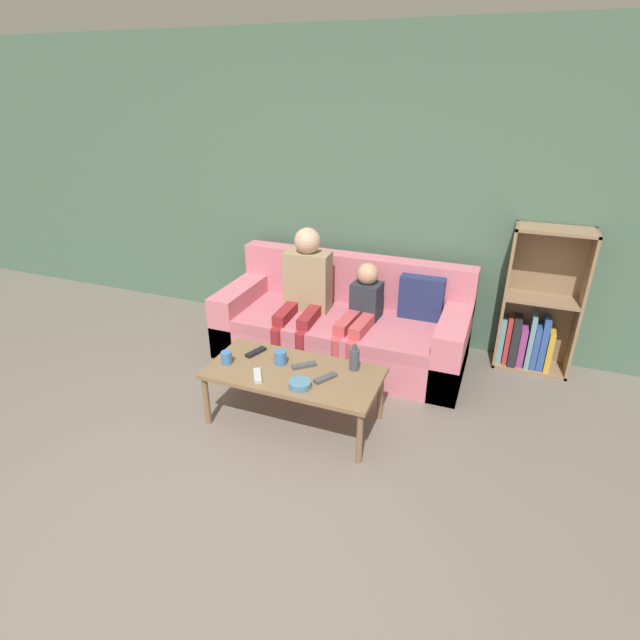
{
  "coord_description": "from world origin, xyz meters",
  "views": [
    {
      "loc": [
        1.29,
        -1.48,
        2.18
      ],
      "look_at": [
        0.07,
        1.65,
        0.57
      ],
      "focal_mm": 28.0,
      "sensor_mm": 36.0,
      "label": 1
    }
  ],
  "objects_px": {
    "person_child": "(360,312)",
    "tv_remote_2": "(304,365)",
    "person_adult": "(305,285)",
    "cup_near": "(280,358)",
    "couch": "(344,326)",
    "bookshelf": "(536,316)",
    "tv_remote_3": "(256,352)",
    "bottle": "(354,359)",
    "coffee_table": "(294,376)",
    "cup_far": "(227,358)",
    "tv_remote_1": "(325,378)",
    "snack_bowl": "(300,384)",
    "tv_remote_0": "(258,376)"
  },
  "relations": [
    {
      "from": "person_child",
      "to": "tv_remote_2",
      "type": "bearing_deg",
      "value": -95.88
    },
    {
      "from": "person_adult",
      "to": "person_child",
      "type": "distance_m",
      "value": 0.53
    },
    {
      "from": "cup_near",
      "to": "tv_remote_2",
      "type": "height_order",
      "value": "cup_near"
    },
    {
      "from": "couch",
      "to": "bookshelf",
      "type": "xyz_separation_m",
      "value": [
        1.51,
        0.39,
        0.18
      ]
    },
    {
      "from": "tv_remote_3",
      "to": "bottle",
      "type": "bearing_deg",
      "value": 23.38
    },
    {
      "from": "coffee_table",
      "to": "cup_far",
      "type": "distance_m",
      "value": 0.49
    },
    {
      "from": "coffee_table",
      "to": "bottle",
      "type": "distance_m",
      "value": 0.43
    },
    {
      "from": "bookshelf",
      "to": "person_child",
      "type": "height_order",
      "value": "bookshelf"
    },
    {
      "from": "coffee_table",
      "to": "person_adult",
      "type": "relative_size",
      "value": 1.07
    },
    {
      "from": "cup_far",
      "to": "tv_remote_2",
      "type": "bearing_deg",
      "value": 16.47
    },
    {
      "from": "bookshelf",
      "to": "coffee_table",
      "type": "height_order",
      "value": "bookshelf"
    },
    {
      "from": "bookshelf",
      "to": "person_child",
      "type": "distance_m",
      "value": 1.43
    },
    {
      "from": "couch",
      "to": "tv_remote_1",
      "type": "relative_size",
      "value": 12.17
    },
    {
      "from": "snack_bowl",
      "to": "bottle",
      "type": "xyz_separation_m",
      "value": [
        0.25,
        0.34,
        0.06
      ]
    },
    {
      "from": "coffee_table",
      "to": "tv_remote_3",
      "type": "distance_m",
      "value": 0.38
    },
    {
      "from": "cup_near",
      "to": "snack_bowl",
      "type": "bearing_deg",
      "value": -42.76
    },
    {
      "from": "person_child",
      "to": "cup_far",
      "type": "height_order",
      "value": "person_child"
    },
    {
      "from": "coffee_table",
      "to": "cup_near",
      "type": "xyz_separation_m",
      "value": [
        -0.12,
        0.06,
        0.09
      ]
    },
    {
      "from": "bookshelf",
      "to": "cup_far",
      "type": "distance_m",
      "value": 2.49
    },
    {
      "from": "cup_near",
      "to": "tv_remote_2",
      "type": "distance_m",
      "value": 0.17
    },
    {
      "from": "couch",
      "to": "tv_remote_3",
      "type": "height_order",
      "value": "couch"
    },
    {
      "from": "person_adult",
      "to": "snack_bowl",
      "type": "height_order",
      "value": "person_adult"
    },
    {
      "from": "tv_remote_0",
      "to": "snack_bowl",
      "type": "relative_size",
      "value": 1.19
    },
    {
      "from": "person_adult",
      "to": "tv_remote_1",
      "type": "relative_size",
      "value": 6.46
    },
    {
      "from": "bookshelf",
      "to": "tv_remote_1",
      "type": "height_order",
      "value": "bookshelf"
    },
    {
      "from": "bookshelf",
      "to": "tv_remote_0",
      "type": "xyz_separation_m",
      "value": [
        -1.71,
        -1.58,
        -0.04
      ]
    },
    {
      "from": "cup_far",
      "to": "snack_bowl",
      "type": "relative_size",
      "value": 0.63
    },
    {
      "from": "person_child",
      "to": "tv_remote_2",
      "type": "distance_m",
      "value": 0.84
    },
    {
      "from": "bookshelf",
      "to": "person_adult",
      "type": "bearing_deg",
      "value": -165.67
    },
    {
      "from": "bottle",
      "to": "couch",
      "type": "bearing_deg",
      "value": 112.92
    },
    {
      "from": "tv_remote_0",
      "to": "tv_remote_3",
      "type": "bearing_deg",
      "value": 89.11
    },
    {
      "from": "bookshelf",
      "to": "snack_bowl",
      "type": "relative_size",
      "value": 8.29
    },
    {
      "from": "person_child",
      "to": "tv_remote_3",
      "type": "relative_size",
      "value": 4.91
    },
    {
      "from": "tv_remote_3",
      "to": "bookshelf",
      "type": "bearing_deg",
      "value": 54.2
    },
    {
      "from": "person_child",
      "to": "bookshelf",
      "type": "bearing_deg",
      "value": 25.66
    },
    {
      "from": "snack_bowl",
      "to": "tv_remote_1",
      "type": "bearing_deg",
      "value": 51.17
    },
    {
      "from": "person_adult",
      "to": "tv_remote_0",
      "type": "xyz_separation_m",
      "value": [
        0.12,
        -1.11,
        -0.22
      ]
    },
    {
      "from": "person_adult",
      "to": "bottle",
      "type": "bearing_deg",
      "value": -51.02
    },
    {
      "from": "coffee_table",
      "to": "tv_remote_0",
      "type": "height_order",
      "value": "tv_remote_0"
    },
    {
      "from": "couch",
      "to": "bookshelf",
      "type": "bearing_deg",
      "value": 14.41
    },
    {
      "from": "cup_far",
      "to": "coffee_table",
      "type": "bearing_deg",
      "value": 8.91
    },
    {
      "from": "bookshelf",
      "to": "couch",
      "type": "bearing_deg",
      "value": -165.59
    },
    {
      "from": "cup_near",
      "to": "tv_remote_2",
      "type": "bearing_deg",
      "value": 6.94
    },
    {
      "from": "tv_remote_1",
      "to": "tv_remote_3",
      "type": "height_order",
      "value": "same"
    },
    {
      "from": "person_adult",
      "to": "tv_remote_1",
      "type": "xyz_separation_m",
      "value": [
        0.55,
        -0.97,
        -0.22
      ]
    },
    {
      "from": "tv_remote_2",
      "to": "snack_bowl",
      "type": "bearing_deg",
      "value": -25.09
    },
    {
      "from": "cup_near",
      "to": "bottle",
      "type": "xyz_separation_m",
      "value": [
        0.5,
        0.12,
        0.03
      ]
    },
    {
      "from": "person_child",
      "to": "tv_remote_1",
      "type": "distance_m",
      "value": 0.92
    },
    {
      "from": "coffee_table",
      "to": "person_child",
      "type": "distance_m",
      "value": 0.93
    },
    {
      "from": "person_child",
      "to": "bottle",
      "type": "distance_m",
      "value": 0.75
    }
  ]
}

